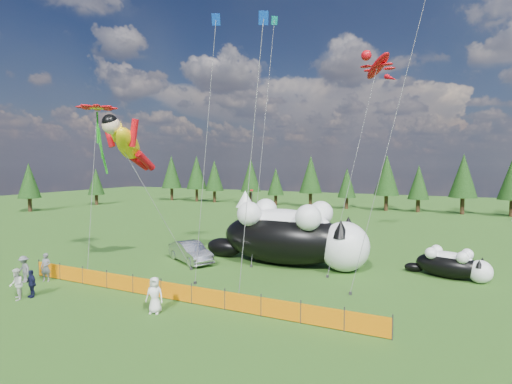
% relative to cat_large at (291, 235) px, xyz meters
% --- Properties ---
extents(ground, '(160.00, 160.00, 0.00)m').
position_rel_cat_large_xyz_m(ground, '(-2.77, -6.90, -2.19)').
color(ground, '#14390A').
rests_on(ground, ground).
extents(safety_fence, '(22.06, 0.06, 1.10)m').
position_rel_cat_large_xyz_m(safety_fence, '(-2.77, -9.90, -1.69)').
color(safety_fence, '#262626').
rests_on(safety_fence, ground).
extents(tree_line, '(90.00, 4.00, 8.00)m').
position_rel_cat_large_xyz_m(tree_line, '(-2.77, 38.10, 1.81)').
color(tree_line, black).
rests_on(tree_line, ground).
extents(festival_tents, '(50.00, 3.20, 2.80)m').
position_rel_cat_large_xyz_m(festival_tents, '(8.23, 33.10, -0.79)').
color(festival_tents, white).
rests_on(festival_tents, ground).
extents(cat_large, '(12.75, 4.64, 4.61)m').
position_rel_cat_large_xyz_m(cat_large, '(0.00, 0.00, 0.00)').
color(cat_large, black).
rests_on(cat_large, ground).
extents(cat_small, '(5.25, 2.85, 1.93)m').
position_rel_cat_large_xyz_m(cat_small, '(10.50, 1.22, -1.27)').
color(cat_small, black).
rests_on(cat_small, ground).
extents(car, '(4.81, 3.65, 1.52)m').
position_rel_cat_large_xyz_m(car, '(-7.01, -2.52, -1.43)').
color(car, '#B6B6BB').
rests_on(car, ground).
extents(spectator_a, '(0.75, 0.62, 1.78)m').
position_rel_cat_large_xyz_m(spectator_a, '(-12.27, -10.50, -1.30)').
color(spectator_a, '#5D5E63').
rests_on(spectator_a, ground).
extents(spectator_b, '(0.96, 0.88, 1.71)m').
position_rel_cat_large_xyz_m(spectator_b, '(-10.59, -13.50, -1.33)').
color(spectator_b, silver).
rests_on(spectator_b, ground).
extents(spectator_c, '(0.96, 0.60, 1.53)m').
position_rel_cat_large_xyz_m(spectator_c, '(-10.28, -12.85, -1.42)').
color(spectator_c, '#121532').
rests_on(spectator_c, ground).
extents(spectator_d, '(1.12, 0.66, 1.65)m').
position_rel_cat_large_xyz_m(spectator_d, '(-13.33, -11.22, -1.36)').
color(spectator_d, '#5D5E63').
rests_on(spectator_d, ground).
extents(spectator_e, '(1.00, 0.79, 1.79)m').
position_rel_cat_large_xyz_m(spectator_e, '(-2.65, -11.77, -1.29)').
color(spectator_e, silver).
rests_on(spectator_e, ground).
extents(superhero_kite, '(6.84, 6.01, 11.15)m').
position_rel_cat_large_xyz_m(superhero_kite, '(-9.52, -6.10, 6.44)').
color(superhero_kite, yellow).
rests_on(superhero_kite, ground).
extents(gecko_kite, '(5.21, 12.80, 18.09)m').
position_rel_cat_large_xyz_m(gecko_kite, '(4.63, 7.66, 13.14)').
color(gecko_kite, red).
rests_on(gecko_kite, ground).
extents(flower_kite, '(4.31, 5.29, 12.01)m').
position_rel_cat_large_xyz_m(flower_kite, '(-12.87, -5.57, 9.01)').
color(flower_kite, red).
rests_on(flower_kite, ground).
extents(diamond_kite_a, '(1.65, 4.73, 18.14)m').
position_rel_cat_large_xyz_m(diamond_kite_a, '(-4.56, -2.82, 14.18)').
color(diamond_kite_a, blue).
rests_on(diamond_kite_a, ground).
extents(diamond_kite_c, '(0.99, 3.57, 16.08)m').
position_rel_cat_large_xyz_m(diamond_kite_c, '(0.67, -6.44, 12.32)').
color(diamond_kite_c, blue).
rests_on(diamond_kite_c, ground).
extents(diamond_kite_d, '(2.42, 8.87, 21.64)m').
position_rel_cat_large_xyz_m(diamond_kite_d, '(-4.03, 5.99, 16.49)').
color(diamond_kite_d, '#0B8586').
rests_on(diamond_kite_d, ground).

